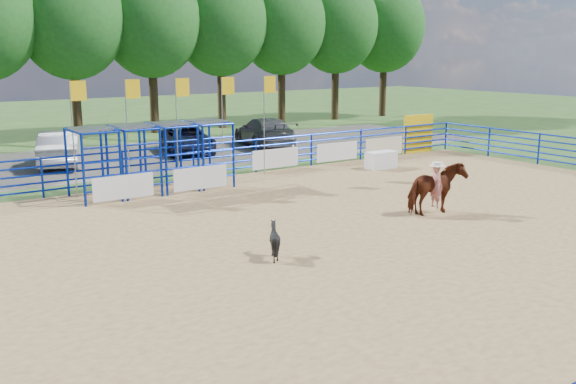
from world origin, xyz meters
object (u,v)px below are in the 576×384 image
(car_d, at_px, (265,132))
(calf, at_px, (274,240))
(announcer_table, at_px, (381,160))
(car_c, at_px, (187,139))
(car_b, at_px, (61,148))
(horse_and_rider, at_px, (436,187))

(car_d, bearing_deg, calf, 72.23)
(announcer_table, xyz_separation_m, car_c, (-5.24, 9.22, 0.31))
(announcer_table, bearing_deg, car_b, 142.67)
(car_b, xyz_separation_m, car_d, (11.13, -0.04, -0.01))
(horse_and_rider, height_order, car_c, horse_and_rider)
(horse_and_rider, xyz_separation_m, car_c, (-0.97, 16.51, -0.22))
(car_d, bearing_deg, announcer_table, 107.66)
(announcer_table, xyz_separation_m, car_b, (-11.75, 8.96, 0.42))
(announcer_table, relative_size, car_b, 0.29)
(horse_and_rider, relative_size, calf, 2.65)
(car_b, relative_size, car_d, 0.89)
(calf, bearing_deg, horse_and_rider, -102.47)
(horse_and_rider, distance_m, car_b, 17.90)
(car_d, bearing_deg, car_b, 13.41)
(horse_and_rider, bearing_deg, car_b, 114.72)
(announcer_table, distance_m, calf, 13.69)
(car_b, bearing_deg, car_c, -158.56)
(car_b, bearing_deg, calf, 111.66)
(calf, distance_m, car_d, 19.96)
(announcer_table, bearing_deg, calf, -143.66)
(car_c, bearing_deg, announcer_table, -45.63)
(car_b, bearing_deg, announcer_table, 161.89)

